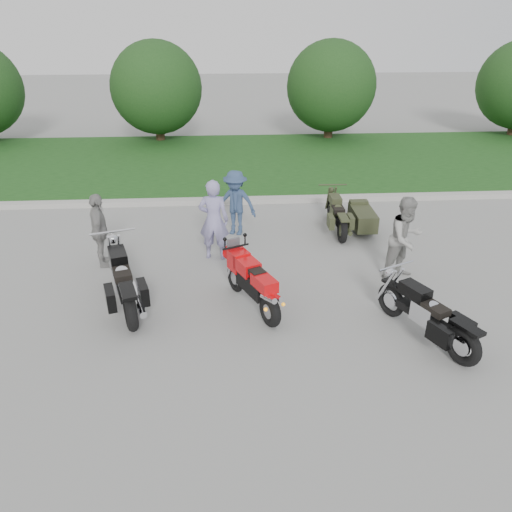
{
  "coord_description": "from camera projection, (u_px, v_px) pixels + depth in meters",
  "views": [
    {
      "loc": [
        -0.39,
        -7.38,
        4.84
      ],
      "look_at": [
        0.14,
        0.9,
        0.8
      ],
      "focal_mm": 35.0,
      "sensor_mm": 36.0,
      "label": 1
    }
  ],
  "objects": [
    {
      "name": "ground",
      "position": [
        251.0,
        319.0,
        8.76
      ],
      "size": [
        80.0,
        80.0,
        0.0
      ],
      "primitive_type": "plane",
      "color": "gray",
      "rests_on": "ground"
    },
    {
      "name": "person_back",
      "position": [
        100.0,
        231.0,
        10.31
      ],
      "size": [
        0.54,
        0.98,
        1.59
      ],
      "primitive_type": "imported",
      "rotation": [
        0.0,
        0.0,
        1.75
      ],
      "color": "gray",
      "rests_on": "ground"
    },
    {
      "name": "person_denim",
      "position": [
        236.0,
        203.0,
        11.84
      ],
      "size": [
        1.16,
        0.9,
        1.58
      ],
      "primitive_type": "imported",
      "rotation": [
        0.0,
        0.0,
        -0.35
      ],
      "color": "#314668",
      "rests_on": "ground"
    },
    {
      "name": "curb",
      "position": [
        239.0,
        201.0,
        14.11
      ],
      "size": [
        60.0,
        0.3,
        0.15
      ],
      "primitive_type": "cube",
      "color": "#AAA7A0",
      "rests_on": "ground"
    },
    {
      "name": "tree_mid_right",
      "position": [
        331.0,
        86.0,
        20.15
      ],
      "size": [
        3.6,
        3.6,
        4.0
      ],
      "color": "#3F2B1C",
      "rests_on": "ground"
    },
    {
      "name": "tree_mid_left",
      "position": [
        156.0,
        88.0,
        19.74
      ],
      "size": [
        3.6,
        3.6,
        4.0
      ],
      "color": "#3F2B1C",
      "rests_on": "ground"
    },
    {
      "name": "grass_strip",
      "position": [
        235.0,
        162.0,
        17.84
      ],
      "size": [
        60.0,
        8.0,
        0.14
      ],
      "primitive_type": "cube",
      "color": "#2A6021",
      "rests_on": "ground"
    },
    {
      "name": "person_stripe",
      "position": [
        214.0,
        220.0,
        10.61
      ],
      "size": [
        0.7,
        0.52,
        1.77
      ],
      "primitive_type": "imported",
      "rotation": [
        0.0,
        0.0,
        2.99
      ],
      "color": "#8E88BA",
      "rests_on": "ground"
    },
    {
      "name": "cruiser_sidecar",
      "position": [
        352.0,
        217.0,
        12.15
      ],
      "size": [
        1.05,
        2.07,
        0.8
      ],
      "rotation": [
        0.0,
        0.0,
        -0.02
      ],
      "color": "black",
      "rests_on": "ground"
    },
    {
      "name": "person_grey",
      "position": [
        406.0,
        238.0,
        9.82
      ],
      "size": [
        1.03,
        0.95,
        1.7
      ],
      "primitive_type": "imported",
      "rotation": [
        0.0,
        0.0,
        0.46
      ],
      "color": "gray",
      "rests_on": "ground"
    },
    {
      "name": "sportbike_red",
      "position": [
        253.0,
        282.0,
        8.87
      ],
      "size": [
        0.94,
        1.82,
        0.92
      ],
      "rotation": [
        0.0,
        0.0,
        0.42
      ],
      "color": "black",
      "rests_on": "ground"
    },
    {
      "name": "cruiser_left",
      "position": [
        124.0,
        283.0,
        8.94
      ],
      "size": [
        0.94,
        2.38,
        0.94
      ],
      "rotation": [
        0.0,
        0.0,
        0.3
      ],
      "color": "black",
      "rests_on": "ground"
    },
    {
      "name": "cruiser_right",
      "position": [
        430.0,
        318.0,
        8.02
      ],
      "size": [
        1.07,
        2.04,
        0.84
      ],
      "rotation": [
        0.0,
        0.0,
        0.44
      ],
      "color": "black",
      "rests_on": "ground"
    }
  ]
}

